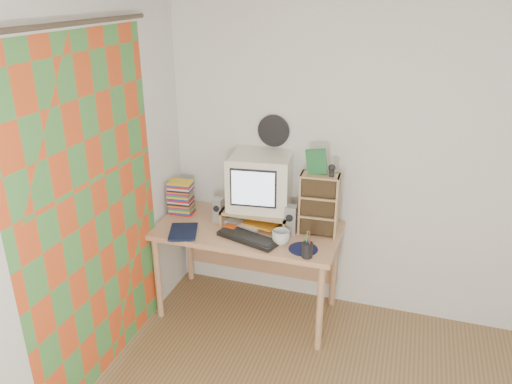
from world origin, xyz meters
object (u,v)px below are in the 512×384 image
Objects in this scene: crt_monitor at (260,182)px; mug at (281,237)px; cd_rack at (319,204)px; keyboard at (248,238)px; diary at (170,231)px; dvd_stack at (181,198)px; desk at (250,240)px.

crt_monitor is 0.49m from mug.
cd_rack is at bearing -14.95° from crt_monitor.
keyboard is 3.49× the size of mug.
crt_monitor is 0.77m from diary.
dvd_stack is at bearing 177.67° from crt_monitor.
crt_monitor is at bearing 129.18° from mug.
diary reaches higher than keyboard.
keyboard is at bearing -95.32° from crt_monitor.
cd_rack is 1.12m from diary.
crt_monitor is at bearing 15.77° from diary.
mug reaches higher than diary.
desk is 0.64m from cd_rack.
cd_rack is at bearing 2.44° from desk.
crt_monitor is 0.95× the size of cd_rack.
cd_rack is 3.53× the size of mug.
crt_monitor is at bearing -0.44° from dvd_stack.
mug is at bearing -21.09° from dvd_stack.
dvd_stack reaches higher than desk.
diary is (-0.59, -0.08, 0.01)m from keyboard.
cd_rack is at bearing -5.73° from dvd_stack.
desk is 0.48m from crt_monitor.
cd_rack reaches higher than desk.
desk is at bearing 178.93° from cd_rack.
diary is (-0.83, -0.10, -0.03)m from mug.
mug is at bearing 21.70° from keyboard.
desk is 5.34× the size of dvd_stack.
diary is (-0.58, -0.41, -0.31)m from crt_monitor.
cd_rack is at bearing 47.42° from keyboard.
diary is at bearing -172.95° from mug.
crt_monitor reaches higher than mug.
desk is 3.03× the size of keyboard.
mug is (0.91, -0.26, -0.08)m from dvd_stack.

